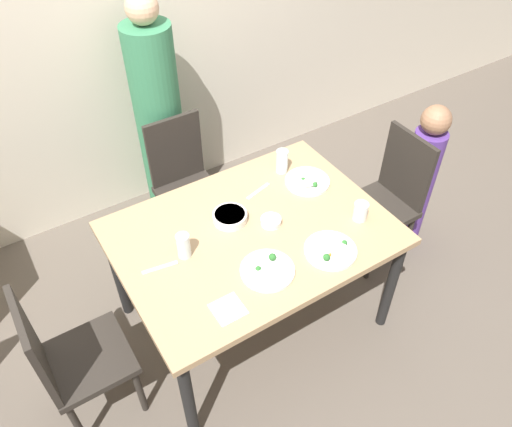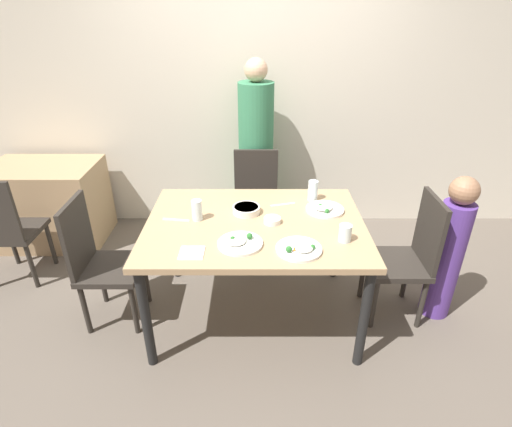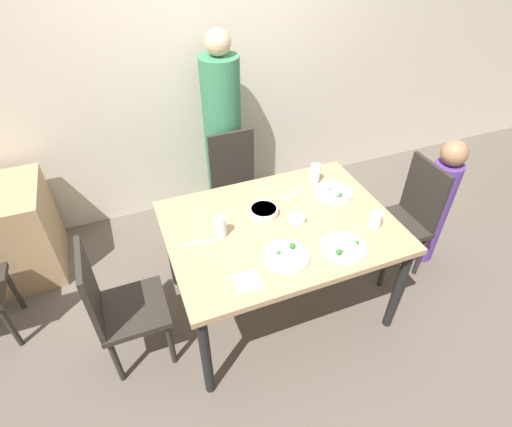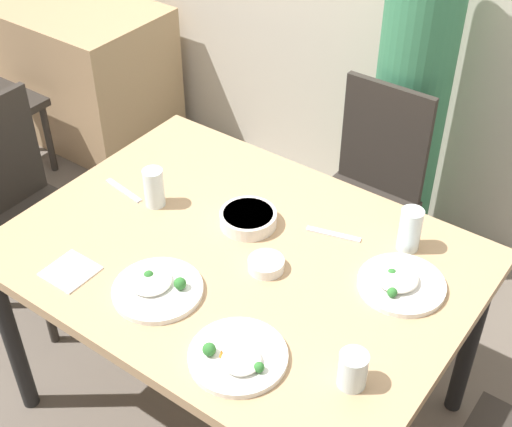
# 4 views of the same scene
# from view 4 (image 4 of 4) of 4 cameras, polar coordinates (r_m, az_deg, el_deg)

# --- Properties ---
(ground_plane) EXTENTS (10.00, 10.00, 0.00)m
(ground_plane) POSITION_cam_4_polar(r_m,az_deg,el_deg) (2.80, -1.16, -14.95)
(ground_plane) COLOR #60564C
(dining_table) EXTENTS (1.42, 1.05, 0.76)m
(dining_table) POSITION_cam_4_polar(r_m,az_deg,el_deg) (2.28, -1.38, -4.63)
(dining_table) COLOR tan
(dining_table) RESTS_ON ground_plane
(chair_adult_spot) EXTENTS (0.40, 0.40, 0.93)m
(chair_adult_spot) POSITION_cam_4_polar(r_m,az_deg,el_deg) (2.98, 8.86, 1.88)
(chair_adult_spot) COLOR #2D2823
(chair_adult_spot) RESTS_ON ground_plane
(chair_empty_left) EXTENTS (0.40, 0.40, 0.93)m
(chair_empty_left) POSITION_cam_4_polar(r_m,az_deg,el_deg) (3.01, -17.99, 0.59)
(chair_empty_left) COLOR #2D2823
(chair_empty_left) RESTS_ON ground_plane
(person_adult) EXTENTS (0.31, 0.31, 1.64)m
(person_adult) POSITION_cam_4_polar(r_m,az_deg,el_deg) (3.08, 12.28, 8.85)
(person_adult) COLOR #387F56
(person_adult) RESTS_ON ground_plane
(bowl_curry) EXTENTS (0.19, 0.19, 0.05)m
(bowl_curry) POSITION_cam_4_polar(r_m,az_deg,el_deg) (2.32, -0.63, -0.38)
(bowl_curry) COLOR silver
(bowl_curry) RESTS_ON dining_table
(plate_rice_adult) EXTENTS (0.27, 0.27, 0.05)m
(plate_rice_adult) POSITION_cam_4_polar(r_m,az_deg,el_deg) (1.92, -1.46, -11.39)
(plate_rice_adult) COLOR white
(plate_rice_adult) RESTS_ON dining_table
(plate_rice_child) EXTENTS (0.26, 0.26, 0.05)m
(plate_rice_child) POSITION_cam_4_polar(r_m,az_deg,el_deg) (2.15, 11.43, -5.43)
(plate_rice_child) COLOR white
(plate_rice_child) RESTS_ON dining_table
(plate_noodles) EXTENTS (0.27, 0.27, 0.06)m
(plate_noodles) POSITION_cam_4_polar(r_m,az_deg,el_deg) (2.12, -7.95, -5.90)
(plate_noodles) COLOR white
(plate_noodles) RESTS_ON dining_table
(bowl_rice_small) EXTENTS (0.11, 0.11, 0.04)m
(bowl_rice_small) POSITION_cam_4_polar(r_m,az_deg,el_deg) (2.16, 0.81, -4.07)
(bowl_rice_small) COLOR white
(bowl_rice_small) RESTS_ON dining_table
(glass_water_tall) EXTENTS (0.07, 0.07, 0.14)m
(glass_water_tall) POSITION_cam_4_polar(r_m,az_deg,el_deg) (2.40, -8.16, 2.06)
(glass_water_tall) COLOR silver
(glass_water_tall) RESTS_ON dining_table
(glass_water_short) EXTENTS (0.07, 0.07, 0.15)m
(glass_water_short) POSITION_cam_4_polar(r_m,az_deg,el_deg) (2.25, 12.22, -1.26)
(glass_water_short) COLOR silver
(glass_water_short) RESTS_ON dining_table
(glass_water_center) EXTENTS (0.08, 0.08, 0.11)m
(glass_water_center) POSITION_cam_4_polar(r_m,az_deg,el_deg) (1.86, 7.75, -12.28)
(glass_water_center) COLOR silver
(glass_water_center) RESTS_ON dining_table
(napkin_folded) EXTENTS (0.14, 0.14, 0.01)m
(napkin_folded) POSITION_cam_4_polar(r_m,az_deg,el_deg) (2.24, -14.63, -4.50)
(napkin_folded) COLOR white
(napkin_folded) RESTS_ON dining_table
(fork_steel) EXTENTS (0.18, 0.05, 0.01)m
(fork_steel) POSITION_cam_4_polar(r_m,az_deg,el_deg) (2.52, -10.55, 1.83)
(fork_steel) COLOR silver
(fork_steel) RESTS_ON dining_table
(spoon_steel) EXTENTS (0.18, 0.07, 0.01)m
(spoon_steel) POSITION_cam_4_polar(r_m,az_deg,el_deg) (2.31, 6.21, -1.66)
(spoon_steel) COLOR silver
(spoon_steel) RESTS_ON dining_table
(background_table) EXTENTS (0.96, 0.64, 0.75)m
(background_table) POSITION_cam_4_polar(r_m,az_deg,el_deg) (4.22, -13.81, 11.08)
(background_table) COLOR tan
(background_table) RESTS_ON ground_plane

